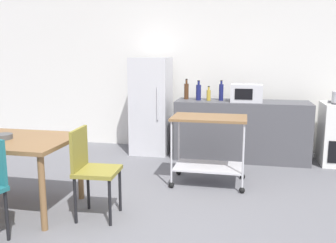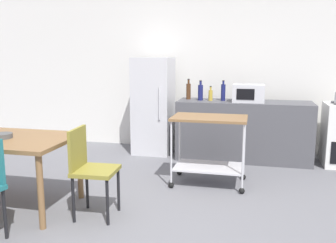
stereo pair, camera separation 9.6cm
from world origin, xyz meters
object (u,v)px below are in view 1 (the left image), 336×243
(refrigerator, at_px, (151,106))
(fruit_bowl, at_px, (3,137))
(bottle_soy_sauce, at_px, (221,92))
(bottle_sesame_oil, at_px, (199,92))
(bottle_olive_oil, at_px, (209,95))
(microwave, at_px, (246,93))
(dining_table, at_px, (0,145))
(chair_olive, at_px, (91,166))
(kitchen_cart, at_px, (209,139))
(bottle_soda, at_px, (186,91))

(refrigerator, xyz_separation_m, fruit_bowl, (-0.89, -2.55, 0.00))
(bottle_soy_sauce, bearing_deg, bottle_sesame_oil, -175.00)
(bottle_olive_oil, relative_size, microwave, 0.48)
(bottle_olive_oil, xyz_separation_m, fruit_bowl, (-1.83, -2.43, -0.21))
(dining_table, height_order, refrigerator, refrigerator)
(dining_table, xyz_separation_m, bottle_sesame_oil, (1.74, 2.40, 0.36))
(chair_olive, xyz_separation_m, kitchen_cart, (1.03, 1.20, 0.05))
(bottle_sesame_oil, bearing_deg, refrigerator, 171.73)
(dining_table, relative_size, bottle_soy_sauce, 4.84)
(bottle_soy_sauce, xyz_separation_m, fruit_bowl, (-2.01, -2.47, -0.26))
(dining_table, xyz_separation_m, chair_olive, (1.00, -0.02, -0.15))
(kitchen_cart, height_order, bottle_olive_oil, bottle_olive_oil)
(kitchen_cart, xyz_separation_m, fruit_bowl, (-1.96, -1.22, 0.20))
(dining_table, distance_m, bottle_soy_sauce, 3.22)
(chair_olive, height_order, microwave, microwave)
(kitchen_cart, bearing_deg, bottle_soy_sauce, 87.55)
(refrigerator, height_order, bottle_sesame_oil, refrigerator)
(bottle_soda, bearing_deg, bottle_sesame_oil, -24.90)
(microwave, bearing_deg, chair_olive, -121.58)
(refrigerator, relative_size, kitchen_cart, 1.70)
(refrigerator, distance_m, bottle_soda, 0.63)
(dining_table, relative_size, bottle_olive_oil, 6.76)
(chair_olive, bearing_deg, kitchen_cart, -43.80)
(bottle_sesame_oil, xyz_separation_m, bottle_soy_sauce, (0.34, 0.03, 0.01))
(chair_olive, height_order, refrigerator, refrigerator)
(kitchen_cart, relative_size, microwave, 1.98)
(dining_table, relative_size, bottle_sesame_oil, 4.91)
(bottle_soy_sauce, bearing_deg, fruit_bowl, -129.22)
(bottle_sesame_oil, relative_size, fruit_bowl, 1.64)
(refrigerator, height_order, bottle_soda, refrigerator)
(bottle_sesame_oil, bearing_deg, chair_olive, -106.93)
(bottle_soda, xyz_separation_m, bottle_soy_sauce, (0.55, -0.06, 0.00))
(bottle_soy_sauce, bearing_deg, chair_olive, -113.81)
(dining_table, height_order, fruit_bowl, fruit_bowl)
(dining_table, bearing_deg, bottle_olive_oil, 51.50)
(chair_olive, distance_m, kitchen_cart, 1.58)
(bottle_soda, height_order, bottle_sesame_oil, bottle_soda)
(dining_table, height_order, chair_olive, chair_olive)
(bottle_soda, xyz_separation_m, microwave, (0.93, -0.14, -0.00))
(fruit_bowl, bearing_deg, bottle_olive_oil, 53.02)
(bottle_sesame_oil, xyz_separation_m, microwave, (0.72, -0.04, 0.00))
(kitchen_cart, relative_size, bottle_sesame_oil, 2.98)
(bottle_soda, distance_m, microwave, 0.94)
(dining_table, relative_size, kitchen_cart, 1.65)
(bottle_soda, xyz_separation_m, bottle_olive_oil, (0.36, -0.11, -0.04))
(bottle_soy_sauce, bearing_deg, bottle_olive_oil, -167.65)
(bottle_olive_oil, bearing_deg, bottle_sesame_oil, 176.07)
(kitchen_cart, distance_m, fruit_bowl, 2.32)
(dining_table, xyz_separation_m, fruit_bowl, (0.07, -0.04, 0.10))
(bottle_soy_sauce, distance_m, microwave, 0.39)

